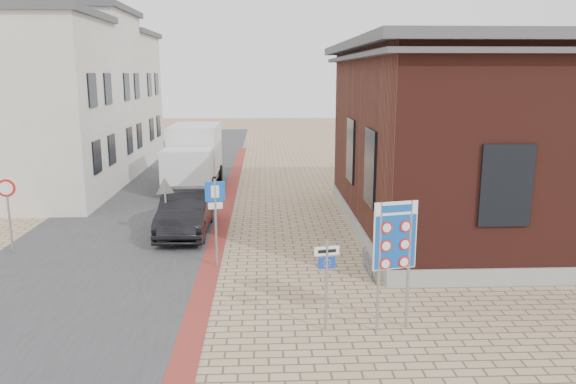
{
  "coord_description": "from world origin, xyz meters",
  "views": [
    {
      "loc": [
        -0.36,
        -13.2,
        5.69
      ],
      "look_at": [
        0.35,
        3.23,
        2.2
      ],
      "focal_mm": 35.0,
      "sensor_mm": 36.0,
      "label": 1
    }
  ],
  "objects_px": {
    "sedan": "(186,212)",
    "parking_sign": "(215,207)",
    "bollard": "(171,232)",
    "box_truck": "(194,156)",
    "essen_sign": "(326,273)",
    "border_sign": "(395,238)"
  },
  "relations": [
    {
      "from": "border_sign",
      "to": "essen_sign",
      "type": "height_order",
      "value": "border_sign"
    },
    {
      "from": "box_truck",
      "to": "border_sign",
      "type": "bearing_deg",
      "value": -68.16
    },
    {
      "from": "sedan",
      "to": "essen_sign",
      "type": "height_order",
      "value": "essen_sign"
    },
    {
      "from": "box_truck",
      "to": "bollard",
      "type": "distance_m",
      "value": 10.17
    },
    {
      "from": "sedan",
      "to": "bollard",
      "type": "distance_m",
      "value": 1.7
    },
    {
      "from": "sedan",
      "to": "parking_sign",
      "type": "xyz_separation_m",
      "value": [
        1.4,
        -3.73,
        1.06
      ]
    },
    {
      "from": "box_truck",
      "to": "parking_sign",
      "type": "xyz_separation_m",
      "value": [
        2.12,
        -12.18,
        0.24
      ]
    },
    {
      "from": "border_sign",
      "to": "essen_sign",
      "type": "relative_size",
      "value": 1.41
    },
    {
      "from": "sedan",
      "to": "border_sign",
      "type": "xyz_separation_m",
      "value": [
        5.7,
        -8.15,
        1.37
      ]
    },
    {
      "from": "box_truck",
      "to": "bollard",
      "type": "height_order",
      "value": "box_truck"
    },
    {
      "from": "sedan",
      "to": "border_sign",
      "type": "bearing_deg",
      "value": -55.04
    },
    {
      "from": "sedan",
      "to": "border_sign",
      "type": "height_order",
      "value": "border_sign"
    },
    {
      "from": "parking_sign",
      "to": "box_truck",
      "type": "bearing_deg",
      "value": 89.33
    },
    {
      "from": "box_truck",
      "to": "bollard",
      "type": "bearing_deg",
      "value": -86.93
    },
    {
      "from": "essen_sign",
      "to": "bollard",
      "type": "bearing_deg",
      "value": 113.81
    },
    {
      "from": "sedan",
      "to": "parking_sign",
      "type": "relative_size",
      "value": 1.77
    },
    {
      "from": "bollard",
      "to": "sedan",
      "type": "bearing_deg",
      "value": 79.7
    },
    {
      "from": "parking_sign",
      "to": "bollard",
      "type": "bearing_deg",
      "value": 118.73
    },
    {
      "from": "bollard",
      "to": "box_truck",
      "type": "bearing_deg",
      "value": 92.36
    },
    {
      "from": "sedan",
      "to": "box_truck",
      "type": "height_order",
      "value": "box_truck"
    },
    {
      "from": "essen_sign",
      "to": "bollard",
      "type": "height_order",
      "value": "essen_sign"
    },
    {
      "from": "sedan",
      "to": "box_truck",
      "type": "xyz_separation_m",
      "value": [
        -0.72,
        8.45,
        0.82
      ]
    }
  ]
}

